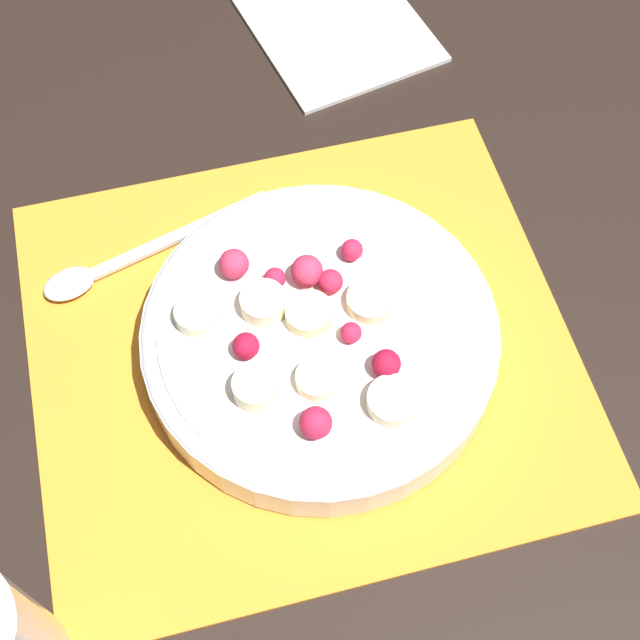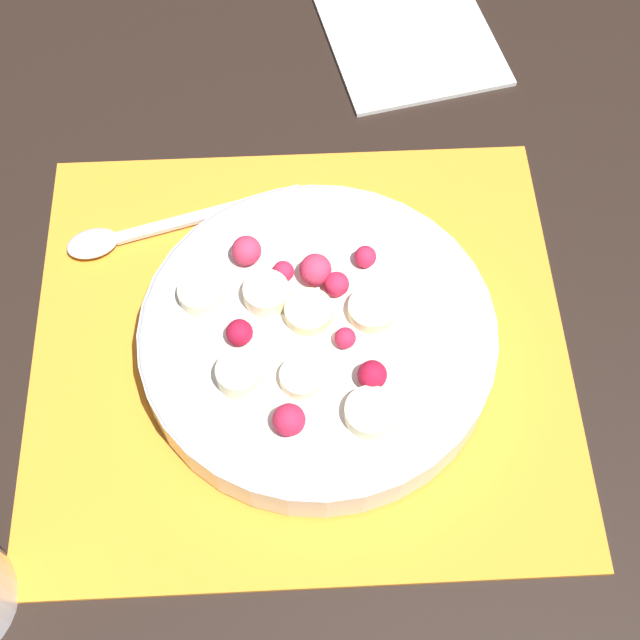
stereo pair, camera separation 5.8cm
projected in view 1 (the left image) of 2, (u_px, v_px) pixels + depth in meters
ground_plane at (301, 347)px, 0.62m from camera, size 3.00×3.00×0.00m
placemat at (301, 345)px, 0.62m from camera, size 0.37×0.34×0.01m
fruit_bowl at (319, 335)px, 0.59m from camera, size 0.24×0.24×0.05m
spoon at (115, 264)px, 0.64m from camera, size 0.18×0.07×0.01m
napkin at (338, 26)px, 0.77m from camera, size 0.17×0.18×0.01m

